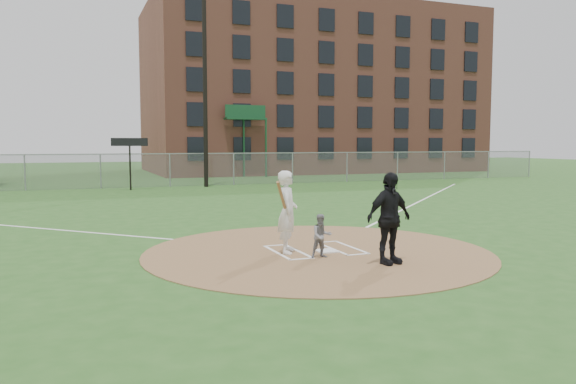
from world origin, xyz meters
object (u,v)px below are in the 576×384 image
object	(u,v)px
home_plate	(327,251)
catcher	(321,236)
batter_at_plate	(287,212)
umpire	(389,218)

from	to	relation	value
home_plate	catcher	world-z (taller)	catcher
home_plate	catcher	distance (m)	0.88
home_plate	catcher	size ratio (longest dim) A/B	0.48
catcher	batter_at_plate	size ratio (longest dim) A/B	0.51
home_plate	batter_at_plate	world-z (taller)	batter_at_plate
home_plate	umpire	bearing A→B (deg)	-68.46
catcher	umpire	bearing A→B (deg)	-41.71
umpire	batter_at_plate	world-z (taller)	umpire
batter_at_plate	umpire	bearing A→B (deg)	-49.76
catcher	umpire	world-z (taller)	umpire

